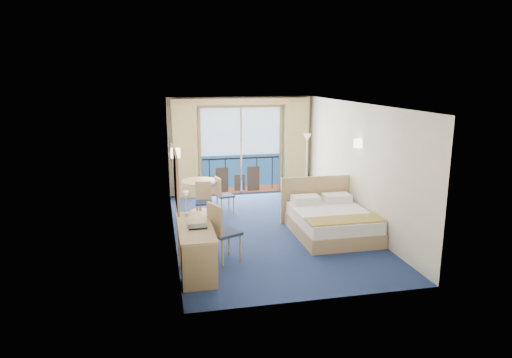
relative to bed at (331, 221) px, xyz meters
name	(u,v)px	position (x,y,z in m)	size (l,w,h in m)	color
floor	(268,229)	(-1.22, 0.58, -0.29)	(6.50, 6.50, 0.00)	navy
room_walls	(268,149)	(-1.22, 0.58, 1.48)	(4.04, 6.54, 2.72)	silver
balcony_door	(241,153)	(-1.22, 3.79, 0.85)	(2.36, 0.03, 2.52)	navy
curtain_left	(185,151)	(-2.77, 3.65, 0.98)	(0.65, 0.22, 2.55)	tan
curtain_right	(296,148)	(0.33, 3.65, 0.98)	(0.65, 0.22, 2.55)	tan
pelmet	(241,101)	(-1.22, 3.68, 2.29)	(3.80, 0.25, 0.18)	tan
mirror	(176,179)	(-3.19, -0.92, 1.26)	(0.05, 1.25, 0.95)	tan
wall_print	(172,157)	(-3.19, 1.03, 1.31)	(0.04, 0.42, 0.52)	tan
sconce_left	(175,153)	(-3.16, -0.02, 1.56)	(0.18, 0.18, 0.18)	#FFEAB2
sconce_right	(358,143)	(0.72, 0.43, 1.56)	(0.18, 0.18, 0.18)	#FFEAB2
bed	(331,221)	(0.00, 0.00, 0.00)	(1.67, 1.98, 1.05)	tan
nightstand	(330,202)	(0.57, 1.51, -0.05)	(0.38, 0.36, 0.49)	tan
phone	(332,191)	(0.61, 1.52, 0.24)	(0.18, 0.14, 0.08)	white
armchair	(303,194)	(0.05, 2.08, 0.04)	(0.72, 0.74, 0.68)	#474E56
floor_lamp	(307,149)	(0.55, 3.30, 1.00)	(0.24, 0.24, 1.70)	silver
desk	(198,256)	(-2.92, -1.65, 0.14)	(0.58, 1.69, 0.79)	tan
desk_chair	(221,229)	(-2.45, -0.94, 0.32)	(0.63, 0.62, 1.09)	#202D4C
folder	(197,227)	(-2.89, -1.30, 0.51)	(0.31, 0.23, 0.03)	black
desk_lamp	(186,198)	(-3.01, -0.53, 0.81)	(0.11, 0.11, 0.42)	silver
round_table	(200,188)	(-2.54, 2.17, 0.31)	(0.88, 0.88, 0.79)	tan
table_chair_a	(222,193)	(-2.01, 1.99, 0.21)	(0.46, 0.46, 0.89)	#202D4C
table_chair_b	(204,199)	(-2.50, 1.58, 0.20)	(0.42, 0.42, 0.88)	#202D4C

